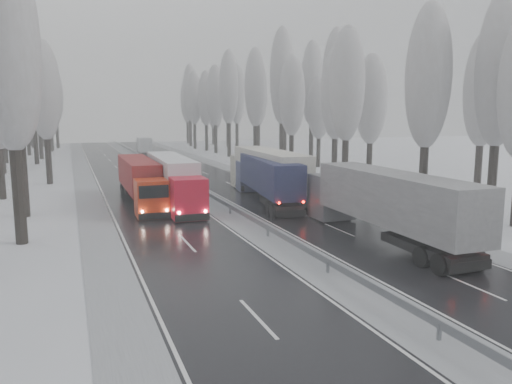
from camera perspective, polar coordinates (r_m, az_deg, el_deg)
ground at (r=22.15m, az=13.27°, el=-12.04°), size 260.00×260.00×0.00m
carriageway_right at (r=50.66m, az=-0.74°, el=-0.01°), size 7.50×200.00×0.03m
carriageway_left at (r=48.17m, az=-12.58°, el=-0.68°), size 7.50×200.00×0.03m
median_slush at (r=49.15m, az=-6.51°, el=-0.33°), size 3.00×200.00×0.04m
shoulder_right at (r=52.53m, az=4.34°, el=0.29°), size 2.40×200.00×0.04m
shoulder_left at (r=47.76m, az=-18.46°, el=-1.00°), size 2.40×200.00×0.04m
median_guardrail at (r=49.05m, az=-6.52°, el=0.33°), size 0.12×200.00×0.76m
tree_15 at (r=43.13m, az=26.12°, el=12.27°), size 3.60×3.60×17.13m
tree_16 at (r=42.40m, az=19.07°, el=12.23°), size 3.60×3.60×16.53m
tree_17 at (r=51.78m, az=24.56°, el=10.52°), size 3.60×3.60×15.54m
tree_18 at (r=51.42m, az=10.37°, el=11.93°), size 3.60×3.60×16.58m
tree_19 at (r=57.68m, az=13.04°, el=10.22°), size 3.60×3.60×14.57m
tree_20 at (r=60.12m, az=9.13°, el=10.96°), size 3.60×3.60×15.71m
tree_21 at (r=64.79m, az=9.14°, el=12.44°), size 3.60×3.60×18.62m
tree_22 at (r=69.01m, az=4.13°, el=10.84°), size 3.60×3.60×15.86m
tree_23 at (r=75.34m, az=7.23°, el=9.50°), size 3.60×3.60×13.55m
tree_24 at (r=74.47m, az=3.00°, el=12.97°), size 3.60×3.60×20.49m
tree_25 at (r=80.98m, az=6.43°, el=12.12°), size 3.60×3.60×19.44m
tree_26 at (r=83.77m, az=-0.08°, el=11.78°), size 3.60×3.60×18.78m
tree_27 at (r=90.14m, az=3.35°, el=11.09°), size 3.60×3.60×17.62m
tree_28 at (r=93.49m, az=-3.15°, el=11.79°), size 3.60×3.60×19.62m
tree_29 at (r=99.64m, az=0.28°, el=11.06°), size 3.60×3.60×18.11m
tree_30 at (r=102.83m, az=-4.68°, el=10.88°), size 3.60×3.60×17.86m
tree_31 at (r=108.42m, az=-2.21°, el=11.04°), size 3.60×3.60×18.58m
tree_32 at (r=110.07m, az=-5.74°, el=10.55°), size 3.60×3.60×17.33m
tree_33 at (r=114.72m, az=-4.71°, el=9.54°), size 3.60×3.60×14.33m
tree_34 at (r=116.74m, az=-7.08°, el=10.52°), size 3.60×3.60×17.63m
tree_35 at (r=123.07m, az=-3.29°, el=10.67°), size 3.60×3.60×18.25m
tree_36 at (r=126.67m, az=-7.58°, el=11.12°), size 3.60×3.60×20.23m
tree_37 at (r=132.21m, az=-4.96°, el=10.00°), size 3.60×3.60×16.37m
tree_38 at (r=137.29m, az=-7.88°, el=10.34°), size 3.60×3.60×17.97m
tree_39 at (r=141.80m, az=-7.11°, el=9.84°), size 3.60×3.60×16.19m
tree_56 at (r=33.16m, az=-26.51°, el=14.65°), size 3.60×3.60×18.12m
tree_58 at (r=41.93m, az=-25.81°, el=12.49°), size 3.60×3.60×17.21m
tree_62 at (r=60.91m, az=-23.06°, el=10.55°), size 3.60×3.60×16.04m
tree_64 at (r=70.14m, az=-26.32°, el=9.70°), size 3.60×3.60×15.42m
tree_66 at (r=79.73m, az=-25.57°, el=9.45°), size 3.60×3.60×15.23m
tree_67 at (r=83.87m, az=-26.35°, el=10.14°), size 3.60×3.60×17.09m
tree_68 at (r=86.39m, az=-24.18°, el=10.03°), size 3.60×3.60×16.65m
tree_69 at (r=90.84m, az=-27.20°, el=10.82°), size 3.60×3.60×19.35m
tree_70 at (r=96.45m, az=-23.68°, el=10.02°), size 3.60×3.60×17.09m
tree_71 at (r=100.83m, az=-26.37°, el=10.68°), size 3.60×3.60×19.61m
tree_72 at (r=105.89m, az=-24.81°, el=9.10°), size 3.60×3.60×15.11m
tree_73 at (r=110.14m, az=-26.22°, el=9.66°), size 3.60×3.60×17.22m
tree_74 at (r=116.57m, az=-22.61°, el=10.57°), size 3.60×3.60×19.68m
tree_75 at (r=121.14m, az=-26.90°, el=9.88°), size 3.60×3.60×18.60m
tree_76 at (r=125.90m, az=-21.98°, el=10.10°), size 3.60×3.60×18.55m
tree_77 at (r=130.06m, az=-24.37°, el=8.71°), size 3.60×3.60×14.32m
tree_78 at (r=132.62m, az=-23.48°, el=10.19°), size 3.60×3.60×19.55m
tree_79 at (r=136.71m, az=-24.53°, el=9.40°), size 3.60×3.60×17.07m
truck_grey_tarp at (r=31.80m, az=14.25°, el=-0.92°), size 3.14×17.22×4.40m
truck_blue_box at (r=44.36m, az=1.15°, el=1.80°), size 4.53×15.96×4.06m
truck_cream_box at (r=47.02m, az=1.14°, el=2.55°), size 3.80×17.86×4.55m
box_truck_distant at (r=107.32m, az=-12.66°, el=5.30°), size 2.99×8.44×3.11m
truck_red_white at (r=43.84m, az=-9.45°, el=1.66°), size 3.03×16.24×4.15m
truck_red_red at (r=45.05m, az=-13.14°, el=1.53°), size 2.48×15.09×3.86m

